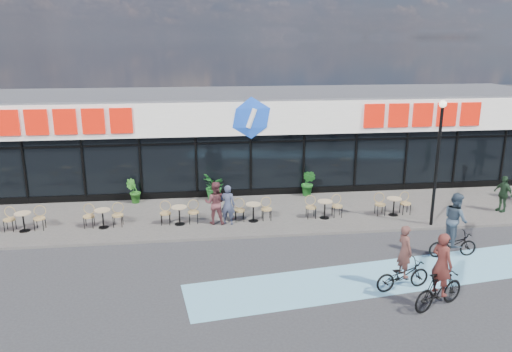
% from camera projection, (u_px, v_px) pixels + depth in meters
% --- Properties ---
extents(ground, '(120.00, 120.00, 0.00)m').
position_uv_depth(ground, '(274.00, 261.00, 16.81)').
color(ground, '#28282B').
rests_on(ground, ground).
extents(sidewalk, '(44.00, 5.00, 0.10)m').
position_uv_depth(sidewalk, '(257.00, 214.00, 21.10)').
color(sidewalk, '#55514B').
rests_on(sidewalk, ground).
extents(bike_lane, '(14.17, 4.13, 0.01)m').
position_uv_depth(bike_lane, '(406.00, 274.00, 15.84)').
color(bike_lane, '#68A8C6').
rests_on(bike_lane, ground).
extents(building, '(30.60, 6.57, 4.75)m').
position_uv_depth(building, '(244.00, 137.00, 25.68)').
color(building, black).
rests_on(building, ground).
extents(lamp_post, '(0.28, 0.28, 4.92)m').
position_uv_depth(lamp_post, '(438.00, 152.00, 18.98)').
color(lamp_post, black).
rests_on(lamp_post, sidewalk).
extents(bistro_set_1, '(1.54, 0.62, 0.90)m').
position_uv_depth(bistro_set_1, '(24.00, 219.00, 19.08)').
color(bistro_set_1, tan).
rests_on(bistro_set_1, sidewalk).
extents(bistro_set_2, '(1.54, 0.62, 0.90)m').
position_uv_depth(bistro_set_2, '(103.00, 216.00, 19.42)').
color(bistro_set_2, tan).
rests_on(bistro_set_2, sidewalk).
extents(bistro_set_3, '(1.54, 0.62, 0.90)m').
position_uv_depth(bistro_set_3, '(179.00, 213.00, 19.77)').
color(bistro_set_3, tan).
rests_on(bistro_set_3, sidewalk).
extents(bistro_set_4, '(1.54, 0.62, 0.90)m').
position_uv_depth(bistro_set_4, '(253.00, 210.00, 20.11)').
color(bistro_set_4, tan).
rests_on(bistro_set_4, sidewalk).
extents(bistro_set_5, '(1.54, 0.62, 0.90)m').
position_uv_depth(bistro_set_5, '(324.00, 207.00, 20.46)').
color(bistro_set_5, tan).
rests_on(bistro_set_5, sidewalk).
extents(bistro_set_6, '(1.54, 0.62, 0.90)m').
position_uv_depth(bistro_set_6, '(393.00, 204.00, 20.80)').
color(bistro_set_6, tan).
rests_on(bistro_set_6, sidewalk).
extents(potted_plant_left, '(0.70, 0.61, 1.10)m').
position_uv_depth(potted_plant_left, '(134.00, 191.00, 22.22)').
color(potted_plant_left, '#235E1A').
rests_on(potted_plant_left, sidewalk).
extents(potted_plant_mid, '(1.14, 1.25, 1.22)m').
position_uv_depth(potted_plant_mid, '(214.00, 186.00, 22.72)').
color(potted_plant_mid, '#17521D').
rests_on(potted_plant_mid, sidewalk).
extents(potted_plant_right, '(0.87, 0.88, 1.25)m').
position_uv_depth(potted_plant_right, '(308.00, 183.00, 23.20)').
color(potted_plant_right, '#18561A').
rests_on(potted_plant_right, sidewalk).
extents(patron_left, '(0.67, 0.53, 1.62)m').
position_uv_depth(patron_left, '(228.00, 205.00, 19.61)').
color(patron_left, '#33394F').
rests_on(patron_left, sidewalk).
extents(patron_right, '(0.94, 0.79, 1.72)m').
position_uv_depth(patron_right, '(215.00, 203.00, 19.67)').
color(patron_right, brown).
rests_on(patron_right, sidewalk).
extents(pedestrian_a, '(0.61, 0.98, 1.56)m').
position_uv_depth(pedestrian_a, '(503.00, 194.00, 21.11)').
color(pedestrian_a, '#1D3420').
rests_on(pedestrian_a, sidewalk).
extents(cyclist_a, '(1.83, 0.93, 2.03)m').
position_uv_depth(cyclist_a, '(403.00, 269.00, 14.73)').
color(cyclist_a, black).
rests_on(cyclist_a, ground).
extents(cyclist_b, '(1.69, 0.89, 2.28)m').
position_uv_depth(cyclist_b, '(454.00, 230.00, 16.88)').
color(cyclist_b, black).
rests_on(cyclist_b, ground).
extents(cyclist_c, '(1.89, 1.20, 2.23)m').
position_uv_depth(cyclist_c, '(440.00, 282.00, 13.66)').
color(cyclist_c, black).
rests_on(cyclist_c, ground).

